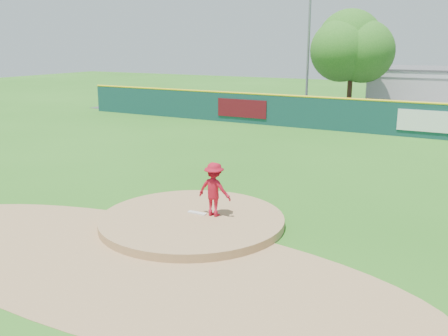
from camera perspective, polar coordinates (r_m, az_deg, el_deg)
The scene contains 12 objects.
ground at distance 15.04m, azimuth -3.67°, elevation -6.45°, with size 120.00×120.00×0.00m, color #286B19.
pitchers_mound at distance 15.04m, azimuth -3.67°, elevation -6.45°, with size 5.50×5.50×0.50m, color #9E774C.
pitching_rubber at distance 15.19m, azimuth -3.08°, elevation -5.15°, with size 0.60×0.15×0.04m, color white.
infield_dirt_arc at distance 12.81m, azimuth -10.95°, elevation -10.49°, with size 15.40×15.40×0.01m, color #9E774C.
parking_lot at distance 39.96m, azimuth 17.51°, elevation 5.93°, with size 44.00×16.00×0.02m, color #38383A.
pitcher at distance 14.78m, azimuth -1.13°, elevation -2.45°, with size 1.05×0.60×1.63m, color #A50E21.
van at distance 37.23m, azimuth 15.29°, elevation 6.51°, with size 2.08×4.51×1.25m, color white.
fence_banners at distance 31.42m, azimuth 11.77°, elevation 6.03°, with size 15.43×0.04×1.20m.
playground_slide at distance 41.58m, azimuth -5.62°, elevation 7.74°, with size 0.86×2.42×1.34m.
outfield_fence at distance 31.11m, azimuth 14.33°, elevation 5.97°, with size 40.00×0.14×2.07m.
deciduous_tree at distance 38.11m, azimuth 14.40°, elevation 12.64°, with size 5.60×5.60×7.36m.
light_pole_left at distance 41.18m, azimuth 9.69°, elevation 15.04°, with size 1.75×0.25×11.00m.
Camera 1 is at (7.56, -11.88, 5.29)m, focal length 40.00 mm.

